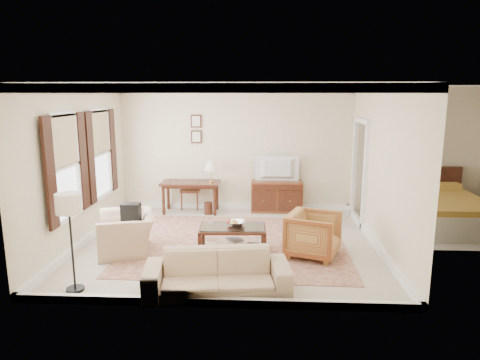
# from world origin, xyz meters

# --- Properties ---
(room_shell) EXTENTS (5.51, 5.01, 2.91)m
(room_shell) POSITION_xyz_m (0.00, 0.00, 2.47)
(room_shell) COLOR beige
(room_shell) RESTS_ON ground
(annex_bedroom) EXTENTS (3.00, 2.70, 2.90)m
(annex_bedroom) POSITION_xyz_m (4.49, 1.15, 0.34)
(annex_bedroom) COLOR beige
(annex_bedroom) RESTS_ON ground
(window_front) EXTENTS (0.12, 1.56, 1.80)m
(window_front) POSITION_xyz_m (-2.70, -0.70, 1.55)
(window_front) COLOR #CCB284
(window_front) RESTS_ON room_shell
(window_rear) EXTENTS (0.12, 1.56, 1.80)m
(window_rear) POSITION_xyz_m (-2.70, 0.90, 1.55)
(window_rear) COLOR #CCB284
(window_rear) RESTS_ON room_shell
(doorway) EXTENTS (0.10, 1.12, 2.25)m
(doorway) POSITION_xyz_m (2.71, 1.50, 1.08)
(doorway) COLOR white
(doorway) RESTS_ON room_shell
(rug) EXTENTS (4.08, 3.52, 0.01)m
(rug) POSITION_xyz_m (0.15, -0.04, 0.01)
(rug) COLOR maroon
(rug) RESTS_ON room_shell
(writing_desk) EXTENTS (1.35, 0.67, 0.74)m
(writing_desk) POSITION_xyz_m (-1.05, 2.06, 0.63)
(writing_desk) COLOR #472114
(writing_desk) RESTS_ON room_shell
(desk_chair) EXTENTS (0.55, 0.55, 1.05)m
(desk_chair) POSITION_xyz_m (-1.11, 2.41, 0.53)
(desk_chair) COLOR brown
(desk_chair) RESTS_ON room_shell
(desk_lamp) EXTENTS (0.32, 0.32, 0.50)m
(desk_lamp) POSITION_xyz_m (-0.55, 2.06, 0.99)
(desk_lamp) COLOR silver
(desk_lamp) RESTS_ON writing_desk
(framed_prints) EXTENTS (0.25, 0.04, 0.68)m
(framed_prints) POSITION_xyz_m (-0.95, 2.47, 1.94)
(framed_prints) COLOR #472114
(framed_prints) RESTS_ON room_shell
(sideboard) EXTENTS (1.20, 0.46, 0.74)m
(sideboard) POSITION_xyz_m (0.97, 2.24, 0.37)
(sideboard) COLOR brown
(sideboard) RESTS_ON room_shell
(tv) EXTENTS (0.98, 0.56, 0.13)m
(tv) POSITION_xyz_m (0.97, 2.22, 1.23)
(tv) COLOR black
(tv) RESTS_ON sideboard
(coffee_table) EXTENTS (1.18, 0.72, 0.49)m
(coffee_table) POSITION_xyz_m (0.11, -0.50, 0.38)
(coffee_table) COLOR #472114
(coffee_table) RESTS_ON room_shell
(fruit_bowl) EXTENTS (0.42, 0.42, 0.10)m
(fruit_bowl) POSITION_xyz_m (0.18, -0.44, 0.54)
(fruit_bowl) COLOR silver
(fruit_bowl) RESTS_ON coffee_table
(book_a) EXTENTS (0.25, 0.20, 0.38)m
(book_a) POSITION_xyz_m (0.06, -0.41, 0.19)
(book_a) COLOR brown
(book_a) RESTS_ON coffee_table
(book_b) EXTENTS (0.28, 0.07, 0.38)m
(book_b) POSITION_xyz_m (0.35, -0.61, 0.19)
(book_b) COLOR brown
(book_b) RESTS_ON coffee_table
(striped_armchair) EXTENTS (1.02, 1.05, 0.85)m
(striped_armchair) POSITION_xyz_m (1.51, -0.60, 0.43)
(striped_armchair) COLOR brown
(striped_armchair) RESTS_ON room_shell
(club_armchair) EXTENTS (0.97, 1.22, 0.93)m
(club_armchair) POSITION_xyz_m (-1.76, -0.56, 0.47)
(club_armchair) COLOR tan
(club_armchair) RESTS_ON room_shell
(backpack) EXTENTS (0.28, 0.36, 0.40)m
(backpack) POSITION_xyz_m (-1.68, -0.50, 0.71)
(backpack) COLOR black
(backpack) RESTS_ON club_armchair
(sofa) EXTENTS (2.08, 0.83, 0.79)m
(sofa) POSITION_xyz_m (-0.00, -2.07, 0.40)
(sofa) COLOR tan
(sofa) RESTS_ON room_shell
(floor_lamp) EXTENTS (0.35, 0.35, 1.43)m
(floor_lamp) POSITION_xyz_m (-2.04, -2.09, 1.18)
(floor_lamp) COLOR black
(floor_lamp) RESTS_ON room_shell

